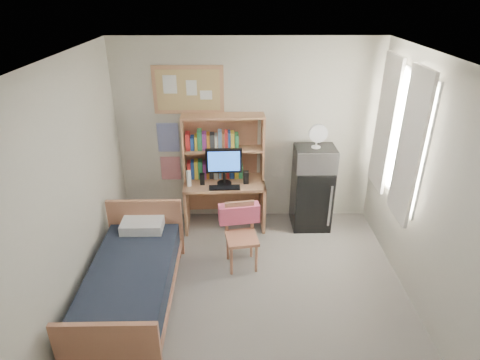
{
  "coord_description": "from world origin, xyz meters",
  "views": [
    {
      "loc": [
        -0.13,
        -3.2,
        3.18
      ],
      "look_at": [
        -0.1,
        1.2,
        1.02
      ],
      "focal_mm": 30.0,
      "sensor_mm": 36.0,
      "label": 1
    }
  ],
  "objects_px": {
    "bulletin_board": "(188,90)",
    "monitor": "(224,166)",
    "mini_fridge": "(311,197)",
    "desk_chair": "(242,238)",
    "desk_fan": "(317,137)",
    "desk": "(225,204)",
    "speaker_right": "(246,177)",
    "microwave": "(315,158)",
    "bed": "(132,286)",
    "speaker_left": "(202,179)"
  },
  "relations": [
    {
      "from": "desk_fan",
      "to": "desk",
      "type": "bearing_deg",
      "value": 179.16
    },
    {
      "from": "bulletin_board",
      "to": "desk_fan",
      "type": "distance_m",
      "value": 1.81
    },
    {
      "from": "mini_fridge",
      "to": "desk_fan",
      "type": "xyz_separation_m",
      "value": [
        0.0,
        -0.02,
        0.92
      ]
    },
    {
      "from": "speaker_right",
      "to": "microwave",
      "type": "distance_m",
      "value": 0.97
    },
    {
      "from": "bed",
      "to": "speaker_left",
      "type": "distance_m",
      "value": 1.75
    },
    {
      "from": "monitor",
      "to": "desk_chair",
      "type": "bearing_deg",
      "value": -78.21
    },
    {
      "from": "desk",
      "to": "microwave",
      "type": "distance_m",
      "value": 1.42
    },
    {
      "from": "speaker_right",
      "to": "desk_fan",
      "type": "distance_m",
      "value": 1.1
    },
    {
      "from": "microwave",
      "to": "desk_fan",
      "type": "relative_size",
      "value": 1.78
    },
    {
      "from": "desk_chair",
      "to": "bed",
      "type": "relative_size",
      "value": 0.46
    },
    {
      "from": "bulletin_board",
      "to": "mini_fridge",
      "type": "height_order",
      "value": "bulletin_board"
    },
    {
      "from": "desk",
      "to": "desk_chair",
      "type": "relative_size",
      "value": 1.37
    },
    {
      "from": "speaker_left",
      "to": "mini_fridge",
      "type": "bearing_deg",
      "value": 0.53
    },
    {
      "from": "monitor",
      "to": "desk_fan",
      "type": "distance_m",
      "value": 1.3
    },
    {
      "from": "bulletin_board",
      "to": "desk_chair",
      "type": "height_order",
      "value": "bulletin_board"
    },
    {
      "from": "speaker_left",
      "to": "speaker_right",
      "type": "relative_size",
      "value": 0.88
    },
    {
      "from": "bed",
      "to": "desk_fan",
      "type": "bearing_deg",
      "value": 35.4
    },
    {
      "from": "mini_fridge",
      "to": "speaker_left",
      "type": "bearing_deg",
      "value": -177.26
    },
    {
      "from": "desk_chair",
      "to": "desk_fan",
      "type": "height_order",
      "value": "desk_fan"
    },
    {
      "from": "desk_fan",
      "to": "bed",
      "type": "bearing_deg",
      "value": -144.65
    },
    {
      "from": "speaker_left",
      "to": "microwave",
      "type": "xyz_separation_m",
      "value": [
        1.53,
        0.07,
        0.27
      ]
    },
    {
      "from": "bulletin_board",
      "to": "desk",
      "type": "relative_size",
      "value": 0.84
    },
    {
      "from": "mini_fridge",
      "to": "desk_fan",
      "type": "relative_size",
      "value": 2.92
    },
    {
      "from": "bulletin_board",
      "to": "desk_chair",
      "type": "relative_size",
      "value": 1.14
    },
    {
      "from": "mini_fridge",
      "to": "monitor",
      "type": "bearing_deg",
      "value": -177.14
    },
    {
      "from": "desk_fan",
      "to": "mini_fridge",
      "type": "bearing_deg",
      "value": 90.0
    },
    {
      "from": "desk_chair",
      "to": "bed",
      "type": "xyz_separation_m",
      "value": [
        -1.2,
        -0.66,
        -0.17
      ]
    },
    {
      "from": "desk",
      "to": "mini_fridge",
      "type": "distance_m",
      "value": 1.24
    },
    {
      "from": "bed",
      "to": "monitor",
      "type": "height_order",
      "value": "monitor"
    },
    {
      "from": "desk",
      "to": "bed",
      "type": "bearing_deg",
      "value": -123.89
    },
    {
      "from": "desk",
      "to": "bed",
      "type": "distance_m",
      "value": 1.88
    },
    {
      "from": "speaker_left",
      "to": "desk_fan",
      "type": "relative_size",
      "value": 0.52
    },
    {
      "from": "mini_fridge",
      "to": "bulletin_board",
      "type": "bearing_deg",
      "value": 170.35
    },
    {
      "from": "speaker_left",
      "to": "bed",
      "type": "bearing_deg",
      "value": -116.47
    },
    {
      "from": "desk_chair",
      "to": "bed",
      "type": "bearing_deg",
      "value": -160.42
    },
    {
      "from": "bulletin_board",
      "to": "microwave",
      "type": "xyz_separation_m",
      "value": [
        1.7,
        -0.29,
        -0.87
      ]
    },
    {
      "from": "monitor",
      "to": "desk_fan",
      "type": "height_order",
      "value": "desk_fan"
    },
    {
      "from": "monitor",
      "to": "bulletin_board",
      "type": "bearing_deg",
      "value": 140.6
    },
    {
      "from": "desk_chair",
      "to": "desk_fan",
      "type": "bearing_deg",
      "value": 33.87
    },
    {
      "from": "desk_chair",
      "to": "bulletin_board",
      "type": "bearing_deg",
      "value": 110.28
    },
    {
      "from": "desk_chair",
      "to": "mini_fridge",
      "type": "bearing_deg",
      "value": 34.48
    },
    {
      "from": "mini_fridge",
      "to": "monitor",
      "type": "xyz_separation_m",
      "value": [
        -1.23,
        -0.08,
        0.51
      ]
    },
    {
      "from": "desk_chair",
      "to": "desk_fan",
      "type": "distance_m",
      "value": 1.67
    },
    {
      "from": "desk",
      "to": "speaker_right",
      "type": "xyz_separation_m",
      "value": [
        0.3,
        -0.04,
        0.44
      ]
    },
    {
      "from": "desk",
      "to": "speaker_left",
      "type": "bearing_deg",
      "value": -168.69
    },
    {
      "from": "desk_fan",
      "to": "monitor",
      "type": "bearing_deg",
      "value": -178.06
    },
    {
      "from": "bulletin_board",
      "to": "desk",
      "type": "xyz_separation_m",
      "value": [
        0.46,
        -0.28,
        -1.57
      ]
    },
    {
      "from": "monitor",
      "to": "speaker_left",
      "type": "relative_size",
      "value": 3.3
    },
    {
      "from": "bulletin_board",
      "to": "monitor",
      "type": "xyz_separation_m",
      "value": [
        0.47,
        -0.34,
        -0.96
      ]
    },
    {
      "from": "bulletin_board",
      "to": "speaker_right",
      "type": "height_order",
      "value": "bulletin_board"
    }
  ]
}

